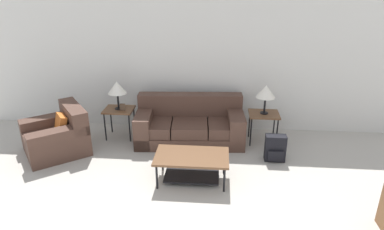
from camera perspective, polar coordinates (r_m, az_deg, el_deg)
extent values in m
cube|color=silver|center=(6.61, 1.74, 8.48)|extent=(8.79, 0.06, 2.60)
cube|color=#4C3328|center=(6.37, -0.36, -3.47)|extent=(2.01, 1.03, 0.22)
cube|color=#4C3328|center=(6.31, -6.28, -1.77)|extent=(0.68, 0.85, 0.20)
cube|color=#4C3328|center=(6.27, -0.37, -1.82)|extent=(0.68, 0.85, 0.20)
cube|color=#4C3328|center=(6.29, 5.57, -1.85)|extent=(0.68, 0.85, 0.20)
cube|color=#4C3328|center=(6.46, -0.31, 1.84)|extent=(1.96, 0.39, 0.40)
cube|color=#4C3328|center=(6.37, -7.90, -1.93)|extent=(0.34, 0.91, 0.58)
cube|color=#4C3328|center=(6.33, 7.22, -2.03)|extent=(0.34, 0.91, 0.58)
cube|color=#4C3328|center=(6.41, -21.74, -4.16)|extent=(1.35, 1.34, 0.40)
cube|color=#4C3328|center=(6.31, -19.12, -0.19)|extent=(0.78, 0.91, 0.40)
cube|color=#4C3328|center=(6.68, -22.47, -2.41)|extent=(0.93, 0.80, 0.56)
cube|color=#4C3328|center=(6.07, -21.15, -4.73)|extent=(0.93, 0.80, 0.56)
cube|color=orange|center=(6.30, -21.05, -1.48)|extent=(0.36, 0.38, 0.36)
cube|color=brown|center=(5.07, -0.04, -6.92)|extent=(1.09, 0.63, 0.04)
cylinder|color=black|center=(5.02, -5.89, -10.20)|extent=(0.03, 0.03, 0.39)
cylinder|color=black|center=(4.95, 5.40, -10.71)|extent=(0.03, 0.03, 0.39)
cylinder|color=black|center=(5.45, -4.94, -7.35)|extent=(0.03, 0.03, 0.39)
cylinder|color=black|center=(5.38, 5.38, -7.77)|extent=(0.03, 0.03, 0.39)
cube|color=black|center=(5.24, -0.04, -10.07)|extent=(0.82, 0.44, 0.02)
cube|color=brown|center=(6.52, -12.09, 0.88)|extent=(0.54, 0.45, 0.03)
cylinder|color=black|center=(6.53, -14.28, -1.99)|extent=(0.03, 0.03, 0.54)
cylinder|color=black|center=(6.40, -10.36, -2.16)|extent=(0.03, 0.03, 0.54)
cylinder|color=black|center=(6.85, -13.33, -0.71)|extent=(0.03, 0.03, 0.54)
cylinder|color=black|center=(6.73, -9.58, -0.85)|extent=(0.03, 0.03, 0.54)
cube|color=brown|center=(6.30, 11.90, 0.14)|extent=(0.54, 0.45, 0.03)
cylinder|color=black|center=(6.22, 9.77, -2.86)|extent=(0.03, 0.03, 0.54)
cylinder|color=black|center=(6.28, 13.97, -2.97)|extent=(0.03, 0.03, 0.54)
cylinder|color=black|center=(6.56, 9.53, -1.48)|extent=(0.03, 0.03, 0.54)
cylinder|color=black|center=(6.62, 13.51, -1.59)|extent=(0.03, 0.03, 0.54)
cylinder|color=black|center=(6.51, -12.11, 1.08)|extent=(0.14, 0.14, 0.02)
cylinder|color=black|center=(6.46, -12.22, 2.35)|extent=(0.04, 0.04, 0.29)
cone|color=white|center=(6.37, -12.40, 4.50)|extent=(0.34, 0.34, 0.22)
cylinder|color=black|center=(6.29, 11.92, 0.35)|extent=(0.14, 0.14, 0.02)
cylinder|color=black|center=(6.24, 12.03, 1.66)|extent=(0.04, 0.04, 0.29)
cone|color=white|center=(6.16, 12.22, 3.88)|extent=(0.34, 0.34, 0.22)
cube|color=black|center=(5.86, 13.70, -5.36)|extent=(0.34, 0.17, 0.45)
cube|color=black|center=(5.81, 13.76, -6.63)|extent=(0.25, 0.05, 0.18)
cylinder|color=black|center=(5.92, 12.69, -4.68)|extent=(0.02, 0.02, 0.34)
cylinder|color=black|center=(5.95, 14.46, -4.71)|extent=(0.02, 0.02, 0.34)
cube|color=#4C3828|center=(6.40, -11.51, 1.30)|extent=(0.10, 0.04, 0.13)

